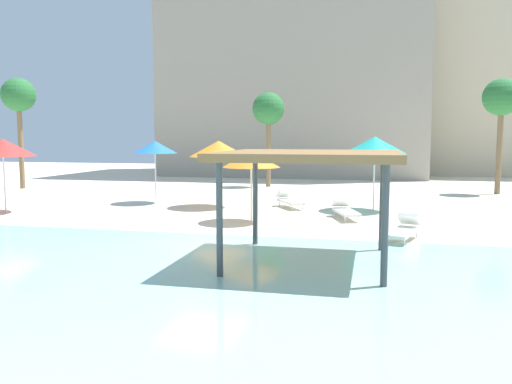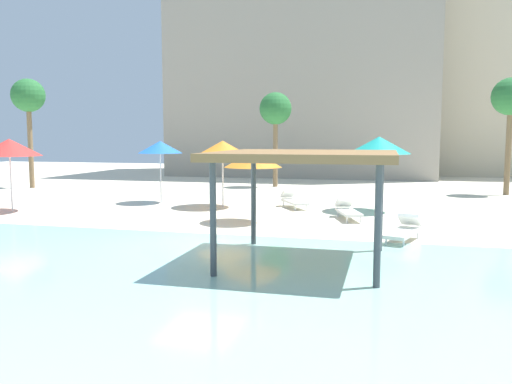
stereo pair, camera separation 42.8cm
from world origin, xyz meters
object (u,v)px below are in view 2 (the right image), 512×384
object	(u,v)px
beach_umbrella_blue_1	(160,147)
lounge_chair_0	(348,210)
palm_tree_1	(28,98)
lounge_chair_3	(293,200)
palm_tree_2	(511,99)
beach_umbrella_orange_0	(253,159)
shade_pavilion	(306,159)
lounge_chair_4	(404,230)
beach_umbrella_teal_2	(379,145)
palm_tree_0	(276,110)
beach_umbrella_red_6	(9,147)
beach_umbrella_orange_5	(223,149)

from	to	relation	value
beach_umbrella_blue_1	lounge_chair_0	bearing A→B (deg)	-17.28
palm_tree_1	lounge_chair_3	bearing A→B (deg)	-15.79
beach_umbrella_blue_1	lounge_chair_3	xyz separation A→B (m)	(6.11, -0.20, -2.18)
palm_tree_2	palm_tree_1	bearing A→B (deg)	-173.75
beach_umbrella_orange_0	lounge_chair_3	xyz separation A→B (m)	(0.71, 3.94, -1.86)
shade_pavilion	lounge_chair_4	distance (m)	4.56
shade_pavilion	beach_umbrella_orange_0	distance (m)	6.12
lounge_chair_0	lounge_chair_3	size ratio (longest dim) A/B	1.03
beach_umbrella_teal_2	palm_tree_0	xyz separation A→B (m)	(-6.15, 8.96, 1.88)
beach_umbrella_teal_2	palm_tree_1	bearing A→B (deg)	166.59
shade_pavilion	beach_umbrella_red_6	bearing A→B (deg)	156.39
beach_umbrella_orange_5	beach_umbrella_orange_0	bearing A→B (deg)	-57.27
lounge_chair_0	beach_umbrella_red_6	bearing A→B (deg)	-101.62
beach_umbrella_blue_1	lounge_chair_4	world-z (taller)	beach_umbrella_blue_1
lounge_chair_0	palm_tree_1	xyz separation A→B (m)	(-18.77, 7.08, 4.86)
beach_umbrella_teal_2	beach_umbrella_red_6	xyz separation A→B (m)	(-14.11, -3.81, -0.08)
beach_umbrella_blue_1	lounge_chair_0	xyz separation A→B (m)	(8.57, -2.67, -2.18)
shade_pavilion	beach_umbrella_orange_5	bearing A→B (deg)	118.78
beach_umbrella_orange_5	beach_umbrella_teal_2	bearing A→B (deg)	3.18
beach_umbrella_red_6	palm_tree_1	size ratio (longest dim) A/B	0.46
beach_umbrella_orange_0	beach_umbrella_red_6	size ratio (longest dim) A/B	0.85
beach_umbrella_teal_2	lounge_chair_4	distance (m)	6.53
shade_pavilion	palm_tree_2	distance (m)	18.76
lounge_chair_4	palm_tree_0	world-z (taller)	palm_tree_0
beach_umbrella_blue_1	beach_umbrella_red_6	world-z (taller)	beach_umbrella_red_6
shade_pavilion	lounge_chair_0	distance (m)	7.30
lounge_chair_4	palm_tree_1	size ratio (longest dim) A/B	0.32
beach_umbrella_teal_2	palm_tree_2	distance (m)	10.09
lounge_chair_0	palm_tree_0	world-z (taller)	palm_tree_0
palm_tree_1	beach_umbrella_blue_1	bearing A→B (deg)	-23.37
palm_tree_1	beach_umbrella_orange_0	bearing A→B (deg)	-28.73
shade_pavilion	beach_umbrella_red_6	xyz separation A→B (m)	(-12.63, 5.52, 0.09)
beach_umbrella_red_6	palm_tree_0	distance (m)	15.17
beach_umbrella_blue_1	lounge_chair_3	distance (m)	6.49
lounge_chair_3	lounge_chair_4	size ratio (longest dim) A/B	0.97
palm_tree_0	palm_tree_2	size ratio (longest dim) A/B	0.94
beach_umbrella_orange_0	beach_umbrella_blue_1	bearing A→B (deg)	142.50
lounge_chair_4	palm_tree_2	bearing A→B (deg)	175.54
shade_pavilion	palm_tree_0	world-z (taller)	palm_tree_0
beach_umbrella_orange_5	lounge_chair_3	size ratio (longest dim) A/B	1.45
beach_umbrella_teal_2	lounge_chair_0	distance (m)	3.45
beach_umbrella_blue_1	beach_umbrella_red_6	distance (m)	6.12
lounge_chair_0	palm_tree_2	bearing A→B (deg)	125.74
beach_umbrella_orange_5	palm_tree_2	xyz separation A→B (m)	(12.70, 7.93, 2.39)
beach_umbrella_orange_5	palm_tree_2	distance (m)	15.16
beach_umbrella_red_6	beach_umbrella_orange_5	bearing A→B (deg)	24.18
shade_pavilion	beach_umbrella_blue_1	distance (m)	12.58
shade_pavilion	lounge_chair_0	size ratio (longest dim) A/B	2.04
beach_umbrella_blue_1	palm_tree_2	xyz separation A→B (m)	(15.87, 7.27, 2.36)
lounge_chair_4	palm_tree_2	distance (m)	15.34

